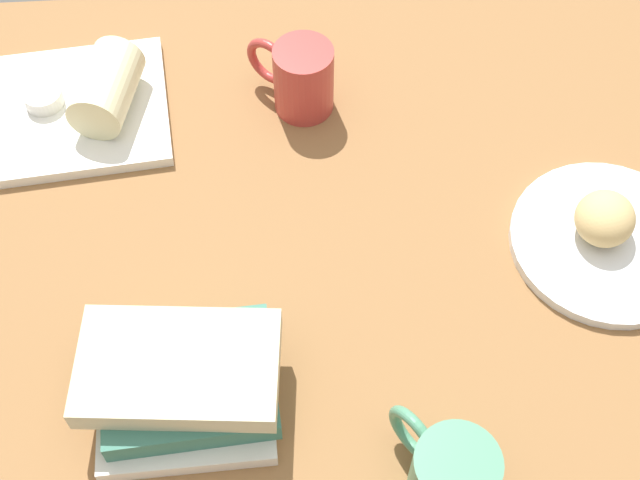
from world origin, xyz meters
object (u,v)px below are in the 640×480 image
scone_pastry (605,218)px  book_stack (185,382)px  breakfast_wrap (107,88)px  sauce_cup (43,97)px  round_plate (607,242)px  second_mug (301,77)px  square_plate (84,109)px  coffee_mug (450,474)px

scone_pastry → book_stack: size_ratio=0.35×
scone_pastry → breakfast_wrap: bearing=158.2°
sauce_cup → scone_pastry: bearing=-20.1°
round_plate → sauce_cup: size_ratio=4.56×
sauce_cup → second_mug: bearing=-1.4°
square_plate → second_mug: 29.18cm
sauce_cup → book_stack: 46.59cm
breakfast_wrap → sauce_cup: bearing=-174.5°
round_plate → book_stack: size_ratio=1.07×
book_stack → second_mug: 43.93cm
breakfast_wrap → second_mug: size_ratio=1.02×
round_plate → scone_pastry: 3.75cm
coffee_mug → second_mug: size_ratio=1.05×
sauce_cup → coffee_mug: size_ratio=0.42×
breakfast_wrap → second_mug: 24.95cm
square_plate → breakfast_wrap: breakfast_wrap is taller
breakfast_wrap → book_stack: 42.52cm
scone_pastry → breakfast_wrap: size_ratio=0.64×
second_mug → square_plate: bearing=179.6°
scone_pastry → square_plate: (-63.18, 24.28, -3.38)cm
round_plate → square_plate: size_ratio=1.05×
sauce_cup → second_mug: (33.77, -0.85, 2.28)cm
square_plate → coffee_mug: size_ratio=1.82×
book_stack → breakfast_wrap: bearing=104.4°
breakfast_wrap → coffee_mug: 64.44cm
round_plate → second_mug: size_ratio=2.03×
round_plate → scone_pastry: bearing=130.5°
book_stack → coffee_mug: (26.02, -11.87, 0.71)cm
square_plate → second_mug: second_mug is taller
book_stack → sauce_cup: bearing=114.6°
round_plate → square_plate: (-64.09, 25.34, 0.10)cm
book_stack → second_mug: second_mug is taller
square_plate → sauce_cup: bearing=172.4°
breakfast_wrap → coffee_mug: size_ratio=0.97×
sauce_cup → book_stack: bearing=-65.4°
scone_pastry → breakfast_wrap: (-59.27, 23.76, 0.93)cm
breakfast_wrap → book_stack: (10.57, -41.17, -1.11)cm
coffee_mug → breakfast_wrap: bearing=124.6°
round_plate → second_mug: (-35.22, 25.15, 4.32)cm
round_plate → sauce_cup: sauce_cup is taller
coffee_mug → round_plate: bearing=50.1°
scone_pastry → square_plate: size_ratio=0.34×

